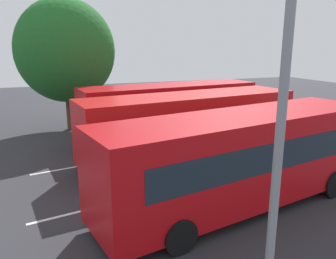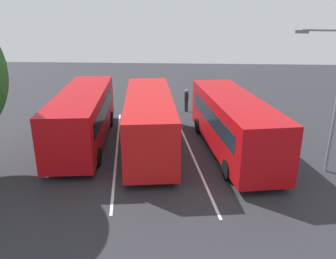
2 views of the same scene
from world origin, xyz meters
The scene contains 8 objects.
ground_plane centered at (0.00, 0.00, 0.00)m, with size 66.46×66.46×0.00m, color #2B2B30.
bus_far_left centered at (0.06, -4.30, 1.67)m, with size 10.15×4.26×3.04m.
bus_center_left centered at (0.27, 0.24, 1.67)m, with size 10.11×3.75×3.04m.
bus_center_right centered at (0.80, 4.10, 1.67)m, with size 10.09×3.65×3.04m.
street_lamp centered at (-2.10, -8.37, 3.85)m, with size 0.70×2.18×6.64m.
depot_tree centered at (-4.28, 8.39, 4.80)m, with size 5.84×5.26×7.87m.
lane_stripe_outer_left centered at (0.00, -2.07, 0.00)m, with size 13.27×0.12×0.01m, color silver.
lane_stripe_inner_left centered at (0.00, 2.07, 0.00)m, with size 13.27×0.12×0.01m, color silver.
Camera 1 is at (-5.72, -12.90, 5.09)m, focal length 35.72 mm.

